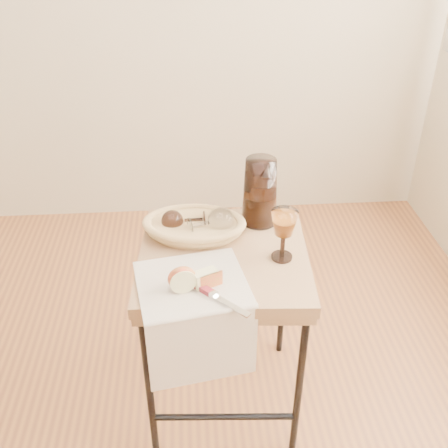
{
  "coord_description": "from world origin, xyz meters",
  "views": [
    {
      "loc": [
        0.44,
        -0.98,
        1.67
      ],
      "look_at": [
        0.54,
        0.37,
        0.8
      ],
      "focal_mm": 42.47,
      "sensor_mm": 36.0,
      "label": 1
    }
  ],
  "objects_px": {
    "side_table": "(224,331)",
    "goblet_lying_b": "(208,223)",
    "pitcher": "(260,191)",
    "apple_half": "(182,278)",
    "goblet_lying_a": "(186,220)",
    "table_knife": "(216,296)",
    "bread_basket": "(194,228)",
    "tea_towel": "(192,283)",
    "wine_goblet": "(283,235)"
  },
  "relations": [
    {
      "from": "side_table",
      "to": "pitcher",
      "type": "xyz_separation_m",
      "value": [
        0.14,
        0.18,
        0.46
      ]
    },
    {
      "from": "bread_basket",
      "to": "wine_goblet",
      "type": "relative_size",
      "value": 1.78
    },
    {
      "from": "side_table",
      "to": "table_knife",
      "type": "xyz_separation_m",
      "value": [
        -0.04,
        -0.23,
        0.35
      ]
    },
    {
      "from": "tea_towel",
      "to": "table_knife",
      "type": "bearing_deg",
      "value": -58.68
    },
    {
      "from": "tea_towel",
      "to": "wine_goblet",
      "type": "relative_size",
      "value": 1.85
    },
    {
      "from": "tea_towel",
      "to": "table_knife",
      "type": "distance_m",
      "value": 0.1
    },
    {
      "from": "tea_towel",
      "to": "bread_basket",
      "type": "xyz_separation_m",
      "value": [
        0.01,
        0.26,
        0.02
      ]
    },
    {
      "from": "bread_basket",
      "to": "apple_half",
      "type": "xyz_separation_m",
      "value": [
        -0.04,
        -0.28,
        0.02
      ]
    },
    {
      "from": "bread_basket",
      "to": "pitcher",
      "type": "distance_m",
      "value": 0.25
    },
    {
      "from": "tea_towel",
      "to": "pitcher",
      "type": "distance_m",
      "value": 0.42
    },
    {
      "from": "goblet_lying_a",
      "to": "bread_basket",
      "type": "bearing_deg",
      "value": 151.47
    },
    {
      "from": "pitcher",
      "to": "apple_half",
      "type": "relative_size",
      "value": 3.34
    },
    {
      "from": "goblet_lying_b",
      "to": "pitcher",
      "type": "height_order",
      "value": "pitcher"
    },
    {
      "from": "side_table",
      "to": "apple_half",
      "type": "bearing_deg",
      "value": -126.94
    },
    {
      "from": "goblet_lying_a",
      "to": "apple_half",
      "type": "height_order",
      "value": "goblet_lying_a"
    },
    {
      "from": "bread_basket",
      "to": "side_table",
      "type": "bearing_deg",
      "value": -43.65
    },
    {
      "from": "table_knife",
      "to": "tea_towel",
      "type": "bearing_deg",
      "value": 176.78
    },
    {
      "from": "side_table",
      "to": "goblet_lying_b",
      "type": "height_order",
      "value": "goblet_lying_b"
    },
    {
      "from": "wine_goblet",
      "to": "apple_half",
      "type": "xyz_separation_m",
      "value": [
        -0.31,
        -0.13,
        -0.04
      ]
    },
    {
      "from": "wine_goblet",
      "to": "table_knife",
      "type": "relative_size",
      "value": 0.78
    },
    {
      "from": "table_knife",
      "to": "goblet_lying_b",
      "type": "bearing_deg",
      "value": 136.59
    },
    {
      "from": "goblet_lying_b",
      "to": "pitcher",
      "type": "xyz_separation_m",
      "value": [
        0.18,
        0.09,
        0.06
      ]
    },
    {
      "from": "side_table",
      "to": "apple_half",
      "type": "xyz_separation_m",
      "value": [
        -0.13,
        -0.18,
        0.38
      ]
    },
    {
      "from": "pitcher",
      "to": "tea_towel",
      "type": "bearing_deg",
      "value": -113.56
    },
    {
      "from": "side_table",
      "to": "pitcher",
      "type": "distance_m",
      "value": 0.51
    },
    {
      "from": "goblet_lying_b",
      "to": "apple_half",
      "type": "relative_size",
      "value": 1.72
    },
    {
      "from": "goblet_lying_a",
      "to": "table_knife",
      "type": "relative_size",
      "value": 0.55
    },
    {
      "from": "side_table",
      "to": "tea_towel",
      "type": "bearing_deg",
      "value": -124.32
    },
    {
      "from": "tea_towel",
      "to": "wine_goblet",
      "type": "distance_m",
      "value": 0.32
    },
    {
      "from": "side_table",
      "to": "wine_goblet",
      "type": "relative_size",
      "value": 3.99
    },
    {
      "from": "bread_basket",
      "to": "goblet_lying_b",
      "type": "distance_m",
      "value": 0.06
    },
    {
      "from": "wine_goblet",
      "to": "table_knife",
      "type": "distance_m",
      "value": 0.29
    },
    {
      "from": "tea_towel",
      "to": "apple_half",
      "type": "relative_size",
      "value": 3.83
    },
    {
      "from": "pitcher",
      "to": "apple_half",
      "type": "distance_m",
      "value": 0.45
    },
    {
      "from": "bread_basket",
      "to": "apple_half",
      "type": "bearing_deg",
      "value": -91.52
    },
    {
      "from": "wine_goblet",
      "to": "apple_half",
      "type": "relative_size",
      "value": 2.07
    },
    {
      "from": "table_knife",
      "to": "pitcher",
      "type": "bearing_deg",
      "value": 112.07
    },
    {
      "from": "goblet_lying_a",
      "to": "goblet_lying_b",
      "type": "distance_m",
      "value": 0.08
    },
    {
      "from": "pitcher",
      "to": "table_knife",
      "type": "bearing_deg",
      "value": -100.95
    },
    {
      "from": "side_table",
      "to": "bread_basket",
      "type": "xyz_separation_m",
      "value": [
        -0.09,
        0.11,
        0.37
      ]
    },
    {
      "from": "bread_basket",
      "to": "goblet_lying_a",
      "type": "bearing_deg",
      "value": 160.46
    },
    {
      "from": "side_table",
      "to": "pitcher",
      "type": "height_order",
      "value": "pitcher"
    },
    {
      "from": "side_table",
      "to": "tea_towel",
      "type": "distance_m",
      "value": 0.39
    },
    {
      "from": "pitcher",
      "to": "table_knife",
      "type": "relative_size",
      "value": 1.26
    },
    {
      "from": "goblet_lying_a",
      "to": "apple_half",
      "type": "xyz_separation_m",
      "value": [
        -0.02,
        -0.3,
        -0.01
      ]
    },
    {
      "from": "bread_basket",
      "to": "apple_half",
      "type": "distance_m",
      "value": 0.29
    },
    {
      "from": "goblet_lying_b",
      "to": "table_knife",
      "type": "height_order",
      "value": "goblet_lying_b"
    },
    {
      "from": "goblet_lying_a",
      "to": "pitcher",
      "type": "bearing_deg",
      "value": -169.64
    },
    {
      "from": "side_table",
      "to": "goblet_lying_b",
      "type": "relative_size",
      "value": 4.79
    },
    {
      "from": "bread_basket",
      "to": "goblet_lying_a",
      "type": "distance_m",
      "value": 0.04
    }
  ]
}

